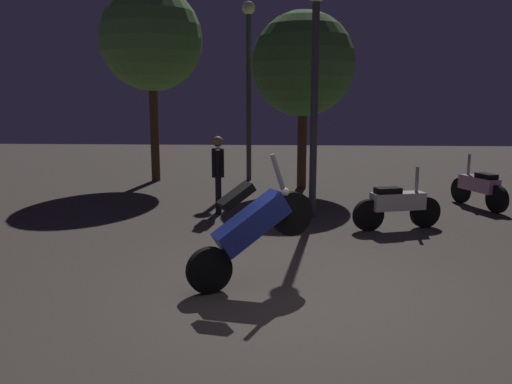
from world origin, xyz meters
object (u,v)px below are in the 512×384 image
at_px(streetlamp_far, 249,68).
at_px(motorcycle_blue_foreground, 251,227).
at_px(person_rider_beside, 218,168).
at_px(motorcycle_pink_parked_right, 479,187).
at_px(motorcycle_white_parked_left, 397,205).
at_px(streetlamp_near, 315,69).

bearing_deg(streetlamp_far, motorcycle_blue_foreground, -85.93).
bearing_deg(person_rider_beside, motorcycle_pink_parked_right, 2.49).
distance_m(motorcycle_blue_foreground, streetlamp_far, 8.78).
distance_m(motorcycle_blue_foreground, motorcycle_white_parked_left, 3.81).
distance_m(motorcycle_pink_parked_right, streetlamp_far, 6.76).
height_order(motorcycle_white_parked_left, person_rider_beside, person_rider_beside).
bearing_deg(streetlamp_far, streetlamp_near, -71.26).
relative_size(motorcycle_white_parked_left, streetlamp_far, 0.33).
relative_size(motorcycle_blue_foreground, person_rider_beside, 1.05).
bearing_deg(motorcycle_pink_parked_right, person_rider_beside, 78.84).
height_order(person_rider_beside, streetlamp_near, streetlamp_near).
bearing_deg(person_rider_beside, motorcycle_white_parked_left, -25.04).
height_order(motorcycle_pink_parked_right, streetlamp_far, streetlamp_far).
xyz_separation_m(motorcycle_blue_foreground, motorcycle_pink_parked_right, (4.52, 4.91, -0.31)).
xyz_separation_m(motorcycle_blue_foreground, person_rider_beside, (-0.92, 4.07, 0.17)).
xyz_separation_m(motorcycle_white_parked_left, person_rider_beside, (-3.31, 1.12, 0.48)).
height_order(motorcycle_pink_parked_right, person_rider_beside, person_rider_beside).
relative_size(motorcycle_pink_parked_right, person_rider_beside, 1.02).
distance_m(person_rider_beside, streetlamp_near, 2.68).
height_order(motorcycle_white_parked_left, streetlamp_near, streetlamp_near).
xyz_separation_m(motorcycle_pink_parked_right, streetlamp_near, (-3.57, -1.06, 2.39)).
xyz_separation_m(motorcycle_blue_foreground, motorcycle_white_parked_left, (2.40, 2.94, -0.31)).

